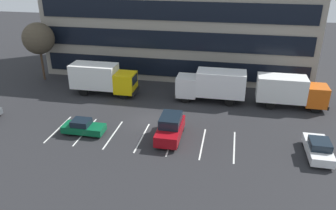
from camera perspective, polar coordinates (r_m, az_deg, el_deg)
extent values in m
plane|color=#262628|center=(34.11, -2.94, -2.74)|extent=(120.00, 120.00, 0.00)
cube|color=gray|center=(48.73, 2.12, 14.52)|extent=(35.35, 13.07, 14.40)
cube|color=black|center=(43.67, 0.61, 6.30)|extent=(33.94, 0.16, 2.30)
cube|color=black|center=(42.69, 0.63, 10.90)|extent=(33.94, 0.16, 2.30)
cube|color=black|center=(41.99, 0.66, 15.68)|extent=(33.94, 0.16, 2.30)
cube|color=silver|center=(34.27, -18.14, -3.89)|extent=(0.14, 5.40, 0.01)
cube|color=silver|center=(33.05, -13.87, -4.42)|extent=(0.14, 5.40, 0.01)
cube|color=silver|center=(32.04, -9.29, -4.96)|extent=(0.14, 5.40, 0.01)
cube|color=silver|center=(31.24, -4.43, -5.50)|extent=(0.14, 5.40, 0.01)
cube|color=silver|center=(30.68, 0.64, -6.02)|extent=(0.14, 5.40, 0.01)
cube|color=silver|center=(30.37, 5.88, -6.51)|extent=(0.14, 5.40, 0.01)
cube|color=silver|center=(30.31, 11.18, -6.95)|extent=(0.14, 5.40, 0.01)
cube|color=#D85914|center=(39.40, 23.85, 1.49)|extent=(2.19, 2.39, 2.19)
cube|color=black|center=(39.51, 25.47, 1.94)|extent=(0.06, 2.01, 0.96)
cube|color=white|center=(38.51, 18.67, 2.70)|extent=(5.17, 2.49, 2.69)
cube|color=black|center=(40.02, 25.22, 0.10)|extent=(0.20, 2.39, 0.40)
cylinder|color=black|center=(40.72, 23.33, 0.62)|extent=(0.99, 0.30, 0.99)
cylinder|color=black|center=(38.88, 23.86, -0.57)|extent=(0.99, 0.30, 0.99)
cylinder|color=black|center=(39.92, 16.75, 1.17)|extent=(0.99, 0.30, 0.99)
cylinder|color=black|center=(38.05, 16.97, -0.02)|extent=(0.99, 0.30, 0.99)
cube|color=white|center=(38.62, 3.22, 3.30)|extent=(2.29, 2.49, 2.29)
cube|color=black|center=(38.61, 1.58, 4.05)|extent=(0.06, 2.09, 1.01)
cube|color=white|center=(38.12, 8.97, 3.66)|extent=(5.40, 2.60, 2.81)
cube|color=black|center=(39.15, 1.45, 2.07)|extent=(0.21, 2.49, 0.42)
cylinder|color=black|center=(38.06, 2.95, 1.12)|extent=(1.04, 0.31, 1.04)
cylinder|color=black|center=(40.02, 3.40, 2.31)|extent=(1.04, 0.31, 1.04)
cylinder|color=black|center=(37.75, 10.36, 0.53)|extent=(1.04, 0.31, 1.04)
cylinder|color=black|center=(39.73, 10.45, 1.76)|extent=(1.04, 0.31, 1.04)
cube|color=yellow|center=(39.84, -7.21, 3.82)|extent=(2.29, 2.50, 2.29)
cube|color=black|center=(39.36, -5.68, 4.34)|extent=(0.06, 2.10, 1.01)
cube|color=white|center=(40.98, -12.41, 4.88)|extent=(5.42, 2.60, 2.81)
cube|color=black|center=(39.85, -5.50, 2.38)|extent=(0.21, 2.50, 0.42)
cylinder|color=black|center=(41.20, -6.67, 2.85)|extent=(1.04, 0.31, 1.04)
cylinder|color=black|center=(39.31, -7.60, 1.71)|extent=(1.04, 0.31, 1.04)
cylinder|color=black|center=(42.91, -12.99, 3.26)|extent=(1.04, 0.31, 1.04)
cylinder|color=black|center=(41.10, -14.15, 2.19)|extent=(1.04, 0.31, 1.04)
cube|color=maroon|center=(30.65, 0.38, -4.36)|extent=(2.05, 4.83, 1.00)
cube|color=black|center=(30.42, 0.47, -2.58)|extent=(1.80, 2.66, 0.89)
cylinder|color=black|center=(29.41, 1.54, -6.68)|extent=(0.23, 0.71, 0.71)
cylinder|color=black|center=(29.72, -1.90, -6.33)|extent=(0.23, 0.71, 0.71)
cylinder|color=black|center=(32.07, 2.48, -3.88)|extent=(0.23, 0.71, 0.71)
cylinder|color=black|center=(32.35, -0.67, -3.59)|extent=(0.23, 0.71, 0.71)
cube|color=white|center=(30.86, 24.10, -6.91)|extent=(1.83, 4.38, 0.71)
cube|color=black|center=(30.36, 24.39, -6.05)|extent=(1.61, 1.84, 0.61)
cylinder|color=black|center=(32.01, 22.15, -6.01)|extent=(0.22, 0.61, 0.61)
cylinder|color=black|center=(32.39, 24.91, -6.17)|extent=(0.22, 0.61, 0.61)
cylinder|color=black|center=(29.65, 23.02, -8.71)|extent=(0.22, 0.61, 0.61)
cylinder|color=black|center=(30.06, 26.00, -8.83)|extent=(0.22, 0.61, 0.61)
cube|color=#0C5933|center=(32.53, -14.11, -3.86)|extent=(3.93, 1.65, 0.64)
cube|color=black|center=(32.34, -14.53, -2.90)|extent=(1.65, 1.45, 0.55)
cylinder|color=black|center=(32.74, -11.55, -3.93)|extent=(0.55, 0.20, 0.55)
cylinder|color=black|center=(31.60, -12.51, -5.12)|extent=(0.55, 0.20, 0.55)
cylinder|color=black|center=(33.74, -15.52, -3.47)|extent=(0.55, 0.20, 0.55)
cylinder|color=black|center=(32.63, -16.59, -4.61)|extent=(0.55, 0.20, 0.55)
cylinder|color=#473323|center=(47.77, -20.51, 6.35)|extent=(0.28, 0.28, 3.97)
sphere|color=#4C4233|center=(46.88, -21.15, 10.50)|extent=(4.04, 4.04, 4.04)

